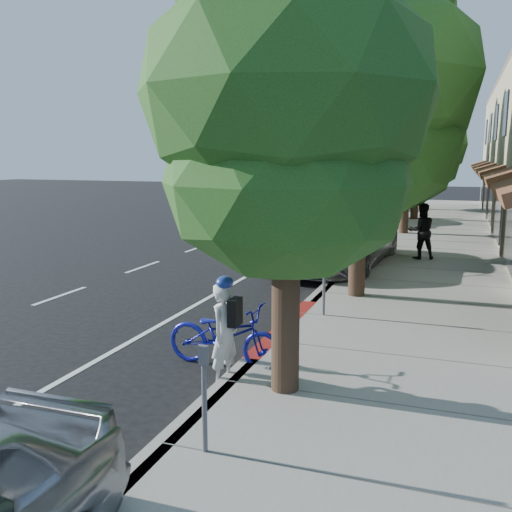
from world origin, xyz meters
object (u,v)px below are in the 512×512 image
at_px(street_tree_4, 418,132).
at_px(street_tree_1, 363,85).
at_px(pedestrian, 421,231).
at_px(street_tree_2, 392,126).
at_px(street_tree_3, 408,131).
at_px(dark_sedan, 326,241).
at_px(cyclist, 225,335).
at_px(bicycle, 225,336).
at_px(white_pickup, 373,208).
at_px(street_tree_0, 288,101).
at_px(dark_suv_far, 368,201).
at_px(silver_suv, 334,239).
at_px(street_tree_5, 424,146).

bearing_deg(street_tree_4, street_tree_1, -90.00).
bearing_deg(pedestrian, street_tree_2, -36.69).
bearing_deg(street_tree_3, dark_sedan, -105.10).
height_order(cyclist, bicycle, cyclist).
bearing_deg(white_pickup, street_tree_0, -89.23).
height_order(street_tree_2, dark_suv_far, street_tree_2).
height_order(silver_suv, dark_suv_far, silver_suv).
height_order(bicycle, dark_sedan, dark_sedan).
bearing_deg(white_pickup, street_tree_4, 43.90).
bearing_deg(street_tree_0, street_tree_2, 90.00).
relative_size(bicycle, dark_sedan, 0.50).
bearing_deg(silver_suv, cyclist, -83.75).
distance_m(street_tree_4, dark_suv_far, 6.67).
bearing_deg(cyclist, street_tree_1, 2.01).
bearing_deg(cyclist, street_tree_2, 7.02).
bearing_deg(street_tree_4, cyclist, -92.44).
height_order(street_tree_5, white_pickup, street_tree_5).
bearing_deg(street_tree_4, bicycle, -93.22).
relative_size(street_tree_2, street_tree_4, 0.96).
relative_size(street_tree_1, pedestrian, 4.58).
xyz_separation_m(street_tree_2, dark_sedan, (-1.89, -1.00, -3.75)).
xyz_separation_m(street_tree_3, pedestrian, (1.12, -6.33, -3.44)).
relative_size(cyclist, silver_suv, 0.24).
height_order(street_tree_2, silver_suv, street_tree_2).
distance_m(street_tree_4, silver_suv, 14.57).
relative_size(street_tree_3, street_tree_5, 1.07).
height_order(street_tree_0, street_tree_2, street_tree_2).
bearing_deg(street_tree_1, cyclist, -99.92).
height_order(white_pickup, pedestrian, pedestrian).
bearing_deg(street_tree_3, street_tree_4, 90.00).
xyz_separation_m(street_tree_0, dark_suv_far, (-3.10, 28.35, -3.47)).
distance_m(street_tree_1, cyclist, 7.28).
bearing_deg(silver_suv, pedestrian, 37.47).
xyz_separation_m(street_tree_4, pedestrian, (1.12, -12.33, -3.65)).
distance_m(street_tree_4, dark_sedan, 13.74).
bearing_deg(pedestrian, street_tree_0, 64.23).
distance_m(street_tree_1, dark_suv_far, 22.98).
distance_m(street_tree_2, street_tree_3, 6.00).
distance_m(street_tree_2, street_tree_5, 18.00).
height_order(street_tree_1, white_pickup, street_tree_1).
relative_size(street_tree_4, cyclist, 4.83).
distance_m(street_tree_3, street_tree_4, 6.00).
relative_size(street_tree_0, pedestrian, 3.71).
distance_m(street_tree_2, street_tree_4, 12.00).
height_order(street_tree_5, pedestrian, street_tree_5).
distance_m(street_tree_2, dark_suv_far, 17.05).
distance_m(street_tree_2, pedestrian, 3.57).
bearing_deg(dark_suv_far, cyclist, -88.17).
height_order(street_tree_0, dark_suv_far, street_tree_0).
bearing_deg(street_tree_1, street_tree_4, 90.00).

